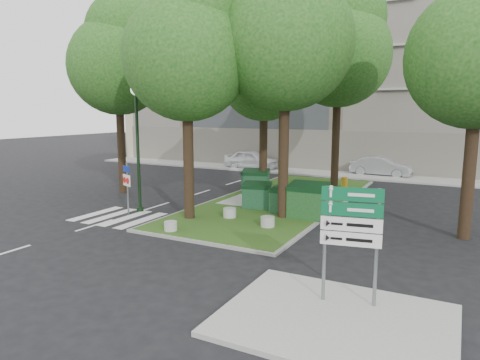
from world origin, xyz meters
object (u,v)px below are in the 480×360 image
Objects in this scene: dumpster_c at (286,200)px; traffic_sign_pole at (127,181)px; dumpster_a at (256,182)px; street_lamp at (137,133)px; tree_median_far at (341,44)px; bollard_mid at (230,213)px; tree_median_mid at (266,67)px; car_white at (252,160)px; dumpster_b at (257,195)px; directional_sign at (351,227)px; tree_median_near_left at (189,45)px; tree_street_left at (119,56)px; dumpster_d at (308,201)px; bollard_left at (171,226)px; tree_median_near_right at (288,28)px; car_silver at (381,166)px; bollard_right at (268,222)px; litter_bin at (344,183)px.

dumpster_c is 0.59× the size of traffic_sign_pole.
dumpster_a is 7.34m from street_lamp.
tree_median_far reaches higher than bollard_mid.
bollard_mid is at bearing -80.95° from tree_median_mid.
tree_median_mid is at bearing -150.86° from car_white.
dumpster_b is at bearing 83.64° from bollard_mid.
traffic_sign_pole is 0.84× the size of directional_sign.
tree_median_near_left is 6.99× the size of dumpster_b.
dumpster_d is (11.41, -1.13, -6.79)m from tree_street_left.
car_white is (-1.71, 16.35, -0.74)m from traffic_sign_pole.
tree_street_left is 4.67× the size of traffic_sign_pole.
tree_median_near_left is 7.58× the size of dumpster_c.
tree_street_left is 7.92× the size of dumpster_c.
car_white is at bearing 103.07° from dumpster_b.
tree_median_mid is 7.19× the size of dumpster_c.
dumpster_b is at bearing 76.26° from bollard_left.
tree_median_near_right is 8.08m from street_lamp.
dumpster_c is 2.49× the size of bollard_mid.
car_silver reaches higher than dumpster_b.
dumpster_a is 0.60× the size of directional_sign.
tree_median_mid is 4.24× the size of traffic_sign_pole.
tree_street_left is at bearing 162.98° from dumpster_b.
directional_sign is (3.57, -7.52, 1.13)m from dumpster_d.
traffic_sign_pole is (-3.27, -0.35, -5.81)m from tree_median_near_left.
tree_median_near_left is 7.46m from dumpster_b.
tree_median_mid is (-3.00, 4.50, -1.01)m from tree_median_near_right.
tree_median_mid is 0.91× the size of tree_street_left.
bollard_right is (2.98, -6.30, -6.66)m from tree_median_mid.
dumpster_b is 3.40m from bollard_right.
car_white is at bearing 107.29° from tree_median_near_left.
street_lamp reaches higher than dumpster_c.
bollard_left is 19.55m from car_silver.
tree_street_left reaches higher than dumpster_b.
car_white is at bearing 143.16° from tree_median_far.
litter_bin is 6.77m from car_silver.
bollard_left is 0.11× the size of car_white.
dumpster_d is at bearing 47.84° from bollard_left.
tree_median_far is 7.92m from litter_bin.
tree_median_mid is 9.54m from traffic_sign_pole.
car_silver is (8.26, 17.29, -0.80)m from traffic_sign_pole.
car_white is at bearing 80.82° from tree_street_left.
bollard_left is at bearing -0.96° from traffic_sign_pole.
dumpster_b is at bearing 122.58° from bollard_right.
dumpster_d is at bearing -5.67° from tree_street_left.
directional_sign is (7.57, -3.10, 1.69)m from bollard_left.
car_white reaches higher than dumpster_a.
tree_median_far is 13.85m from traffic_sign_pole.
litter_bin is at bearing 54.49° from street_lamp.
tree_median_near_right is 7.87m from bollard_right.
dumpster_d is at bearing -28.03° from dumpster_b.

